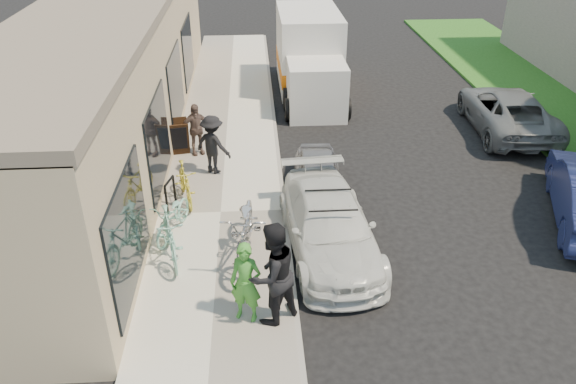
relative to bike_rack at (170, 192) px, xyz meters
name	(u,v)px	position (x,y,z in m)	size (l,w,h in m)	color
ground	(316,293)	(3.19, -3.17, -0.65)	(120.00, 120.00, 0.00)	black
sidewalk	(221,214)	(1.19, -0.17, -0.58)	(3.00, 34.00, 0.15)	beige
curb	(284,213)	(2.74, -0.17, -0.59)	(0.12, 34.00, 0.13)	gray
storefront	(115,72)	(-2.05, 4.82, 1.47)	(3.60, 20.00, 4.22)	#C6AF89
bike_rack	(170,192)	(0.00, 0.00, 0.00)	(0.19, 0.58, 0.83)	black
sandwich_board	(178,137)	(-0.14, 3.18, 0.02)	(0.71, 0.72, 1.01)	black
sedan_white	(329,225)	(3.63, -1.70, -0.01)	(2.16, 4.58, 1.33)	silver
sedan_silver	(318,175)	(3.67, 0.86, -0.13)	(1.23, 3.05, 1.04)	gray
moving_truck	(310,59)	(4.22, 8.64, 0.64)	(2.25, 5.92, 2.91)	silver
far_car_gray	(507,111)	(10.20, 4.58, 0.02)	(2.23, 4.84, 1.35)	slate
tandem_bike	(246,231)	(1.84, -2.05, 0.17)	(0.89, 2.55, 1.34)	silver
woman_rider	(246,283)	(1.83, -3.93, 0.30)	(0.59, 0.39, 1.61)	#409130
man_standing	(272,274)	(2.31, -3.98, 0.51)	(0.99, 0.77, 2.03)	black
cruiser_bike_a	(169,236)	(0.22, -1.98, 0.06)	(0.52, 1.85, 1.11)	#85C7B2
cruiser_bike_b	(173,217)	(0.19, -1.06, -0.05)	(0.60, 1.73, 0.91)	#85C7B2
cruiser_bike_c	(185,183)	(0.32, 0.42, -0.01)	(0.46, 1.64, 0.99)	gold
bystander_a	(213,145)	(0.94, 1.95, 0.32)	(1.06, 0.61, 1.64)	black
bystander_b	(196,129)	(0.39, 3.15, 0.27)	(0.90, 0.37, 1.53)	brown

